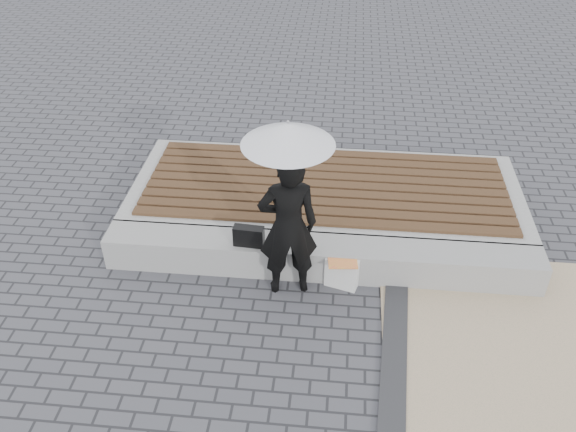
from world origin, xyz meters
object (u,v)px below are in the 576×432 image
Objects in this scene: handbag at (249,236)px; parasol at (288,134)px; seating_ledge at (320,257)px; woman at (288,226)px; canvas_tote at (342,272)px.

parasol is at bearing -22.15° from handbag.
woman is at bearing -136.31° from seating_ledge.
canvas_tote is (1.06, -0.13, -0.33)m from handbag.
seating_ledge is 1.82m from parasol.
seating_ledge is 0.87m from handbag.
woman is 5.07× the size of handbag.
handbag is 0.90× the size of canvas_tote.
woman is 4.54× the size of canvas_tote.
seating_ledge is 2.88× the size of woman.
canvas_tote is (0.60, 0.10, -0.68)m from woman.
handbag is (-0.46, 0.23, -1.44)m from parasol.
woman is 0.91m from canvas_tote.
seating_ledge is 14.57× the size of handbag.
parasol is (0.00, -0.00, 1.09)m from woman.
seating_ledge is 13.07× the size of canvas_tote.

